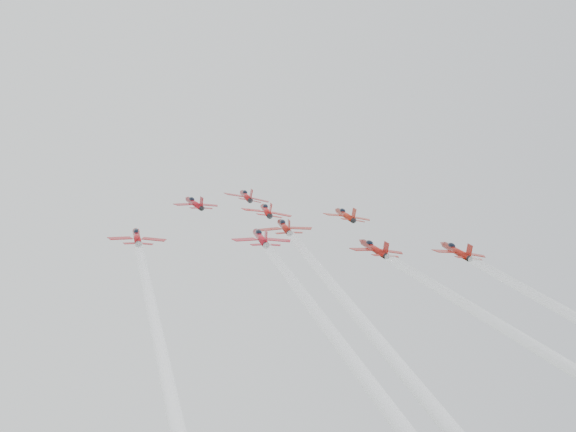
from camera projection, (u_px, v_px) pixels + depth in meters
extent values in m
cylinder|color=maroon|center=(246.00, 196.00, 173.96)|extent=(1.17, 10.06, 5.83)
cone|color=maroon|center=(240.00, 192.00, 180.14)|extent=(1.17, 2.62, 2.10)
cone|color=black|center=(252.00, 201.00, 168.29)|extent=(1.17, 1.67, 1.62)
ellipsoid|color=black|center=(244.00, 192.00, 176.20)|extent=(1.07, 2.53, 1.91)
cube|color=maroon|center=(234.00, 196.00, 172.39)|extent=(4.40, 2.93, 0.96)
cube|color=maroon|center=(260.00, 199.00, 173.93)|extent=(4.40, 2.93, 0.96)
cube|color=maroon|center=(251.00, 194.00, 169.29)|extent=(0.13, 2.67, 2.77)
cube|color=maroon|center=(244.00, 200.00, 168.90)|extent=(2.11, 1.46, 0.55)
cube|color=maroon|center=(258.00, 201.00, 169.70)|extent=(2.11, 1.46, 0.55)
cylinder|color=maroon|center=(195.00, 204.00, 156.01)|extent=(1.04, 8.93, 5.17)
cone|color=maroon|center=(191.00, 199.00, 161.50)|extent=(1.04, 2.33, 1.86)
cone|color=black|center=(199.00, 209.00, 150.98)|extent=(1.04, 1.48, 1.44)
ellipsoid|color=black|center=(193.00, 199.00, 158.00)|extent=(0.95, 2.24, 1.69)
cube|color=maroon|center=(182.00, 204.00, 154.62)|extent=(3.91, 2.60, 0.85)
cube|color=maroon|center=(208.00, 206.00, 155.99)|extent=(3.91, 2.60, 0.85)
cube|color=maroon|center=(198.00, 202.00, 151.87)|extent=(0.11, 2.37, 2.46)
cube|color=maroon|center=(191.00, 207.00, 151.52)|extent=(1.87, 1.29, 0.49)
cube|color=maroon|center=(205.00, 208.00, 152.23)|extent=(1.87, 1.29, 0.49)
cylinder|color=#B11110|center=(266.00, 211.00, 157.99)|extent=(1.17, 10.05, 5.82)
cone|color=#B11110|center=(259.00, 205.00, 164.16)|extent=(1.17, 2.62, 2.10)
cone|color=black|center=(273.00, 217.00, 152.33)|extent=(1.17, 1.67, 1.62)
ellipsoid|color=black|center=(264.00, 206.00, 160.23)|extent=(1.07, 2.53, 1.91)
cube|color=#B11110|center=(253.00, 211.00, 156.42)|extent=(4.40, 2.93, 0.95)
cube|color=#B11110|center=(281.00, 213.00, 157.96)|extent=(4.40, 2.93, 0.95)
cube|color=#B11110|center=(273.00, 209.00, 153.33)|extent=(0.13, 2.67, 2.76)
cube|color=#B11110|center=(265.00, 215.00, 152.94)|extent=(2.11, 1.45, 0.55)
cube|color=#B11110|center=(280.00, 216.00, 153.74)|extent=(2.11, 1.45, 0.55)
cylinder|color=#A21E0F|center=(346.00, 215.00, 165.29)|extent=(1.18, 10.13, 5.87)
cone|color=#A21E0F|center=(336.00, 210.00, 171.51)|extent=(1.18, 2.64, 2.11)
cone|color=black|center=(355.00, 221.00, 159.58)|extent=(1.18, 1.68, 1.63)
ellipsoid|color=black|center=(342.00, 211.00, 167.55)|extent=(1.07, 2.55, 1.92)
cube|color=#A21E0F|center=(334.00, 215.00, 163.71)|extent=(4.43, 2.95, 0.96)
cube|color=#A21E0F|center=(360.00, 218.00, 165.26)|extent=(4.43, 2.95, 0.96)
cube|color=#A21E0F|center=(354.00, 214.00, 160.60)|extent=(0.13, 2.69, 2.79)
cube|color=#A21E0F|center=(346.00, 220.00, 160.20)|extent=(2.13, 1.46, 0.56)
cube|color=#A21E0F|center=(360.00, 221.00, 161.01)|extent=(2.13, 1.46, 0.56)
cylinder|color=maroon|center=(285.00, 227.00, 142.89)|extent=(1.12, 9.63, 5.57)
cone|color=maroon|center=(277.00, 221.00, 148.80)|extent=(1.12, 2.51, 2.01)
cone|color=black|center=(293.00, 234.00, 137.46)|extent=(1.12, 1.60, 1.55)
ellipsoid|color=black|center=(282.00, 222.00, 145.03)|extent=(1.02, 2.42, 1.83)
cube|color=maroon|center=(271.00, 228.00, 141.38)|extent=(4.21, 2.80, 0.91)
cube|color=maroon|center=(301.00, 230.00, 142.86)|extent=(4.21, 2.80, 0.91)
cube|color=maroon|center=(292.00, 226.00, 138.42)|extent=(0.12, 2.56, 2.65)
cube|color=maroon|center=(283.00, 232.00, 138.04)|extent=(2.02, 1.39, 0.53)
cube|color=maroon|center=(299.00, 234.00, 138.81)|extent=(2.02, 1.39, 0.53)
cylinder|color=white|center=(394.00, 318.00, 93.46)|extent=(1.43, 82.78, 42.41)
cylinder|color=maroon|center=(137.00, 237.00, 119.29)|extent=(1.00, 8.58, 4.96)
cone|color=maroon|center=(134.00, 230.00, 124.55)|extent=(1.00, 2.24, 1.79)
cone|color=black|center=(139.00, 245.00, 114.45)|extent=(1.00, 1.42, 1.38)
ellipsoid|color=black|center=(136.00, 231.00, 121.20)|extent=(0.91, 2.15, 1.63)
cube|color=maroon|center=(120.00, 238.00, 117.95)|extent=(3.75, 2.50, 0.81)
cube|color=maroon|center=(154.00, 240.00, 119.26)|extent=(3.75, 2.50, 0.81)
cube|color=maroon|center=(140.00, 236.00, 115.31)|extent=(0.11, 2.28, 2.36)
cube|color=maroon|center=(130.00, 243.00, 114.98)|extent=(1.80, 1.24, 0.47)
cube|color=maroon|center=(148.00, 244.00, 115.66)|extent=(1.80, 1.24, 0.47)
cylinder|color=white|center=(172.00, 344.00, 75.27)|extent=(1.27, 73.72, 37.77)
cylinder|color=#AB101E|center=(261.00, 238.00, 130.39)|extent=(1.13, 9.70, 5.62)
cone|color=#AB101E|center=(253.00, 230.00, 136.34)|extent=(1.13, 2.53, 2.02)
cone|color=black|center=(269.00, 246.00, 124.92)|extent=(1.13, 1.61, 1.56)
ellipsoid|color=black|center=(258.00, 232.00, 132.55)|extent=(1.03, 2.44, 1.84)
cube|color=#AB101E|center=(245.00, 239.00, 128.87)|extent=(4.24, 2.83, 0.92)
cube|color=#AB101E|center=(278.00, 241.00, 130.36)|extent=(4.24, 2.83, 0.92)
cube|color=#AB101E|center=(268.00, 237.00, 125.89)|extent=(0.12, 2.58, 2.67)
cube|color=#AB101E|center=(258.00, 244.00, 125.51)|extent=(2.04, 1.40, 0.53)
cube|color=#AB101E|center=(276.00, 245.00, 126.28)|extent=(2.04, 1.40, 0.53)
cylinder|color=white|center=(374.00, 351.00, 80.59)|extent=(1.44, 83.40, 42.73)
cylinder|color=maroon|center=(374.00, 249.00, 133.59)|extent=(1.09, 9.39, 5.43)
cone|color=maroon|center=(362.00, 241.00, 139.35)|extent=(1.09, 2.45, 1.96)
cone|color=black|center=(387.00, 257.00, 128.30)|extent=(1.09, 1.56, 1.51)
ellipsoid|color=black|center=(370.00, 243.00, 135.68)|extent=(0.99, 2.36, 1.78)
cube|color=maroon|center=(361.00, 249.00, 132.12)|extent=(4.10, 2.73, 0.89)
cube|color=maroon|center=(391.00, 251.00, 133.56)|extent=(4.10, 2.73, 0.89)
cube|color=maroon|center=(385.00, 248.00, 129.24)|extent=(0.12, 2.49, 2.58)
cube|color=maroon|center=(376.00, 255.00, 128.87)|extent=(1.97, 1.36, 0.52)
cube|color=maroon|center=(392.00, 256.00, 129.62)|extent=(1.97, 1.36, 0.52)
cylinder|color=white|center=(542.00, 358.00, 85.41)|extent=(1.39, 80.69, 41.34)
cylinder|color=maroon|center=(457.00, 251.00, 140.87)|extent=(1.15, 9.90, 5.73)
cone|color=maroon|center=(441.00, 243.00, 146.95)|extent=(1.15, 2.58, 2.07)
cone|color=black|center=(472.00, 260.00, 135.29)|extent=(1.15, 1.64, 1.60)
ellipsoid|color=black|center=(451.00, 245.00, 143.08)|extent=(1.05, 2.49, 1.88)
cube|color=maroon|center=(444.00, 252.00, 139.32)|extent=(4.33, 2.88, 0.94)
cube|color=maroon|center=(473.00, 254.00, 140.84)|extent=(4.33, 2.88, 0.94)
cube|color=maroon|center=(470.00, 251.00, 136.28)|extent=(0.13, 2.63, 2.72)
cube|color=maroon|center=(462.00, 258.00, 135.90)|extent=(2.08, 1.43, 0.54)
cube|color=maroon|center=(477.00, 259.00, 136.68)|extent=(2.08, 1.43, 0.54)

